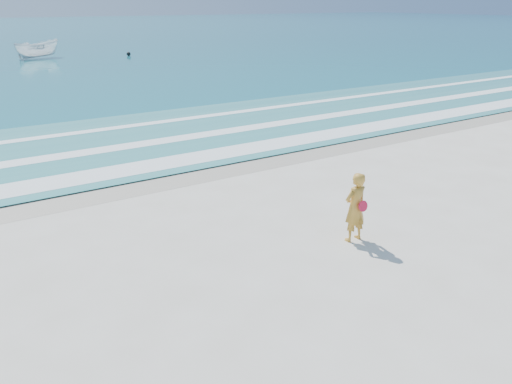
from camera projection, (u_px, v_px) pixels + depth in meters
ground at (364, 303)px, 9.67m from camera, size 400.00×400.00×0.00m
wet_sand at (175, 175)px, 16.76m from camera, size 400.00×2.40×0.00m
shallow at (125, 141)px, 20.68m from camera, size 400.00×10.00×0.01m
foam_near at (160, 164)px, 17.76m from camera, size 400.00×1.40×0.01m
foam_mid at (132, 145)px, 20.05m from camera, size 400.00×0.90×0.01m
foam_far at (107, 129)px, 22.64m from camera, size 400.00×0.60×0.01m
boat at (37, 49)px, 50.56m from camera, size 4.95×2.98×1.79m
buoy at (129, 54)px, 53.00m from camera, size 0.42×0.42×0.42m
woman at (355, 207)px, 11.91m from camera, size 0.65×0.45×1.73m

